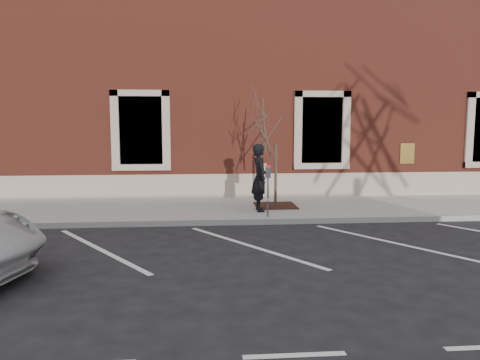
{
  "coord_description": "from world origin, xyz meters",
  "views": [
    {
      "loc": [
        -1.04,
        -12.01,
        2.66
      ],
      "look_at": [
        0.0,
        0.6,
        1.1
      ],
      "focal_mm": 35.0,
      "sensor_mm": 36.0,
      "label": 1
    }
  ],
  "objects": [
    {
      "name": "parking_stripes",
      "position": [
        0.0,
        -2.2,
        0.0
      ],
      "size": [
        28.0,
        4.4,
        0.01
      ],
      "primitive_type": null,
      "color": "silver",
      "rests_on": "ground"
    },
    {
      "name": "sapling",
      "position": [
        1.17,
        1.77,
        2.52
      ],
      "size": [
        2.03,
        2.03,
        3.39
      ],
      "color": "#4C3A2E",
      "rests_on": "sidewalk_near"
    },
    {
      "name": "curb_near",
      "position": [
        0.0,
        -0.05,
        0.07
      ],
      "size": [
        40.0,
        0.12,
        0.15
      ],
      "primitive_type": "cube",
      "color": "#9E9E99",
      "rests_on": "ground"
    },
    {
      "name": "tree_grate",
      "position": [
        1.17,
        1.77,
        0.17
      ],
      "size": [
        1.22,
        1.22,
        0.03
      ],
      "primitive_type": "cube",
      "color": "#3C1C13",
      "rests_on": "sidewalk_near"
    },
    {
      "name": "ground",
      "position": [
        0.0,
        0.0,
        0.0
      ],
      "size": [
        120.0,
        120.0,
        0.0
      ],
      "primitive_type": "plane",
      "color": "#28282B",
      "rests_on": "ground"
    },
    {
      "name": "parking_meter",
      "position": [
        0.71,
        0.18,
        1.11
      ],
      "size": [
        0.13,
        0.1,
        1.39
      ],
      "rotation": [
        0.0,
        0.0,
        0.14
      ],
      "color": "#595B60",
      "rests_on": "sidewalk_near"
    },
    {
      "name": "sidewalk_near",
      "position": [
        0.0,
        1.75,
        0.07
      ],
      "size": [
        40.0,
        3.5,
        0.15
      ],
      "primitive_type": "cube",
      "color": "#AEACA4",
      "rests_on": "ground"
    },
    {
      "name": "building_civic",
      "position": [
        0.0,
        7.74,
        4.0
      ],
      "size": [
        40.0,
        8.62,
        8.0
      ],
      "color": "maroon",
      "rests_on": "ground"
    },
    {
      "name": "man",
      "position": [
        0.6,
        1.04,
        1.11
      ],
      "size": [
        0.5,
        0.73,
        1.91
      ],
      "primitive_type": "imported",
      "rotation": [
        0.0,
        0.0,
        1.64
      ],
      "color": "black",
      "rests_on": "sidewalk_near"
    }
  ]
}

